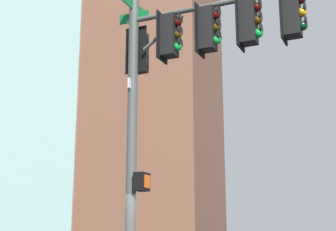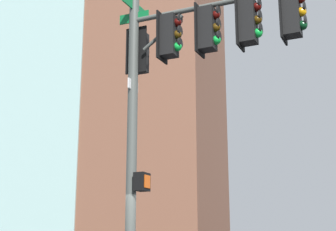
# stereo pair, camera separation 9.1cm
# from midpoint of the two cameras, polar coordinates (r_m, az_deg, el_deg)

# --- Properties ---
(signal_pole_assembly) EXTENTS (1.66, 4.59, 7.30)m
(signal_pole_assembly) POSITION_cam_midpoint_polar(r_m,az_deg,el_deg) (11.50, 2.03, 5.52)
(signal_pole_assembly) COLOR #4C514C
(signal_pole_assembly) RESTS_ON ground_plane
(building_brick_midblock) EXTENTS (21.28, 17.96, 45.66)m
(building_brick_midblock) POSITION_cam_midpoint_polar(r_m,az_deg,el_deg) (55.08, -8.97, 8.78)
(building_brick_midblock) COLOR #4C3328
(building_brick_midblock) RESTS_ON ground_plane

